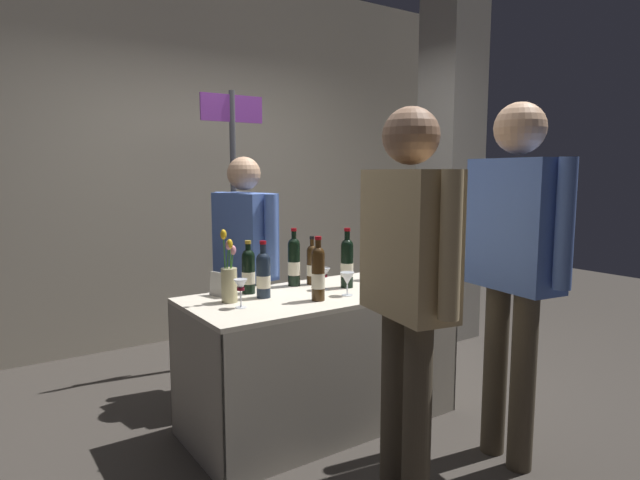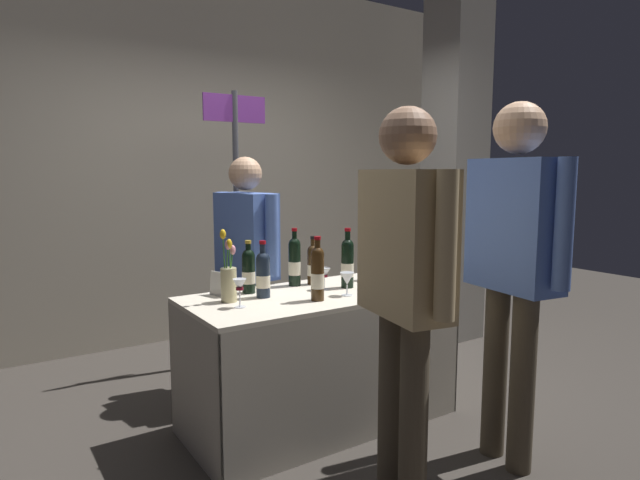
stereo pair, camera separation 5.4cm
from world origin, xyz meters
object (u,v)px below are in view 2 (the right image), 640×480
(taster_foreground_right, at_px, (405,271))
(booth_signpost, at_px, (236,197))
(wine_glass_near_taster, at_px, (347,279))
(tasting_table, at_px, (320,334))
(flower_vase, at_px, (229,279))
(wine_glass_near_vendor, at_px, (324,274))
(wine_glass_mid, at_px, (240,286))
(display_bottle_0, at_px, (347,262))
(concrete_pillar, at_px, (455,142))
(featured_wine_bottle, at_px, (295,261))
(vendor_presenter, at_px, (247,254))

(taster_foreground_right, xyz_separation_m, booth_signpost, (0.17, 2.04, 0.23))
(wine_glass_near_taster, distance_m, taster_foreground_right, 0.76)
(tasting_table, xyz_separation_m, flower_vase, (-0.52, 0.08, 0.37))
(wine_glass_near_vendor, xyz_separation_m, wine_glass_mid, (-0.58, -0.11, 0.02))
(display_bottle_0, height_order, flower_vase, flower_vase)
(tasting_table, distance_m, flower_vase, 0.64)
(flower_vase, height_order, booth_signpost, booth_signpost)
(wine_glass_near_vendor, bearing_deg, concrete_pillar, 21.30)
(concrete_pillar, bearing_deg, booth_signpost, 166.77)
(tasting_table, bearing_deg, featured_wine_bottle, 96.23)
(display_bottle_0, distance_m, wine_glass_mid, 0.74)
(concrete_pillar, xyz_separation_m, tasting_table, (-1.88, -0.76, -1.18))
(wine_glass_near_taster, xyz_separation_m, flower_vase, (-0.60, 0.23, 0.03))
(concrete_pillar, bearing_deg, vendor_presenter, -176.34)
(vendor_presenter, xyz_separation_m, booth_signpost, (0.19, 0.56, 0.34))
(featured_wine_bottle, relative_size, vendor_presenter, 0.23)
(featured_wine_bottle, xyz_separation_m, vendor_presenter, (-0.13, 0.39, 0.00))
(flower_vase, bearing_deg, taster_foreground_right, -67.58)
(wine_glass_near_taster, height_order, vendor_presenter, vendor_presenter)
(wine_glass_near_taster, relative_size, flower_vase, 0.34)
(flower_vase, xyz_separation_m, taster_foreground_right, (0.38, -0.93, 0.15))
(wine_glass_mid, distance_m, taster_foreground_right, 0.90)
(display_bottle_0, bearing_deg, wine_glass_near_taster, -126.67)
(wine_glass_near_vendor, bearing_deg, wine_glass_mid, -169.74)
(wine_glass_near_vendor, height_order, taster_foreground_right, taster_foreground_right)
(tasting_table, bearing_deg, taster_foreground_right, -99.15)
(wine_glass_near_vendor, relative_size, booth_signpost, 0.06)
(concrete_pillar, bearing_deg, wine_glass_near_vendor, -158.70)
(featured_wine_bottle, distance_m, booth_signpost, 1.01)
(vendor_presenter, bearing_deg, concrete_pillar, 82.21)
(wine_glass_near_vendor, height_order, vendor_presenter, vendor_presenter)
(wine_glass_near_taster, height_order, taster_foreground_right, taster_foreground_right)
(wine_glass_near_taster, bearing_deg, display_bottle_0, 53.33)
(display_bottle_0, height_order, taster_foreground_right, taster_foreground_right)
(concrete_pillar, distance_m, vendor_presenter, 2.19)
(tasting_table, distance_m, wine_glass_near_vendor, 0.34)
(booth_signpost, bearing_deg, tasting_table, -91.77)
(featured_wine_bottle, distance_m, wine_glass_near_vendor, 0.22)
(flower_vase, distance_m, vendor_presenter, 0.66)
(display_bottle_0, xyz_separation_m, flower_vase, (-0.73, 0.06, -0.03))
(display_bottle_0, bearing_deg, flower_vase, 175.38)
(featured_wine_bottle, xyz_separation_m, display_bottle_0, (0.23, -0.22, 0.00))
(taster_foreground_right, bearing_deg, tasting_table, 1.35)
(tasting_table, xyz_separation_m, featured_wine_bottle, (-0.03, 0.24, 0.39))
(concrete_pillar, xyz_separation_m, booth_signpost, (-1.84, 0.43, -0.44))
(display_bottle_0, relative_size, taster_foreground_right, 0.21)
(wine_glass_mid, xyz_separation_m, booth_signpost, (0.56, 1.25, 0.39))
(wine_glass_near_vendor, relative_size, wine_glass_mid, 0.88)
(vendor_presenter, bearing_deg, display_bottle_0, 19.51)
(wine_glass_near_taster, bearing_deg, vendor_presenter, 107.20)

